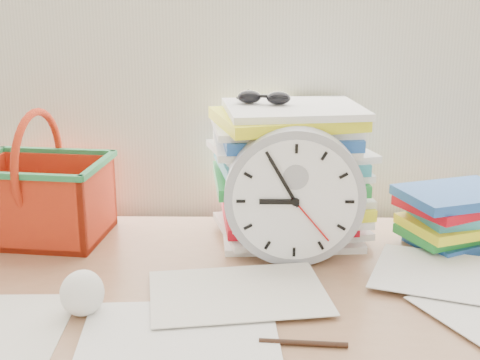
# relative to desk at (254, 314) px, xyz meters

# --- Properties ---
(desk) EXTENTS (1.40, 0.70, 0.75)m
(desk) POSITION_rel_desk_xyz_m (0.00, 0.00, 0.00)
(desk) COLOR #996947
(desk) RESTS_ON ground
(paper_stack) EXTENTS (0.38, 0.33, 0.29)m
(paper_stack) POSITION_rel_desk_xyz_m (0.08, 0.23, 0.22)
(paper_stack) COLOR white
(paper_stack) RESTS_ON desk
(clock) EXTENTS (0.28, 0.06, 0.28)m
(clock) POSITION_rel_desk_xyz_m (0.08, 0.09, 0.21)
(clock) COLOR #9899A1
(clock) RESTS_ON desk
(sunglasses) EXTENTS (0.15, 0.14, 0.03)m
(sunglasses) POSITION_rel_desk_xyz_m (0.02, 0.25, 0.38)
(sunglasses) COLOR black
(sunglasses) RESTS_ON paper_stack
(book_stack) EXTENTS (0.30, 0.27, 0.12)m
(book_stack) POSITION_rel_desk_xyz_m (0.44, 0.18, 0.14)
(book_stack) COLOR white
(book_stack) RESTS_ON desk
(basket) EXTENTS (0.30, 0.25, 0.28)m
(basket) POSITION_rel_desk_xyz_m (-0.47, 0.22, 0.21)
(basket) COLOR red
(basket) RESTS_ON desk
(crumpled_ball) EXTENTS (0.08, 0.08, 0.08)m
(crumpled_ball) POSITION_rel_desk_xyz_m (-0.29, -0.14, 0.11)
(crumpled_ball) COLOR white
(crumpled_ball) RESTS_ON desk
(pen) EXTENTS (0.14, 0.02, 0.01)m
(pen) POSITION_rel_desk_xyz_m (0.08, -0.24, 0.08)
(pen) COLOR black
(pen) RESTS_ON desk
(scattered_papers) EXTENTS (1.26, 0.42, 0.02)m
(scattered_papers) POSITION_rel_desk_xyz_m (0.00, 0.00, 0.08)
(scattered_papers) COLOR white
(scattered_papers) RESTS_ON desk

